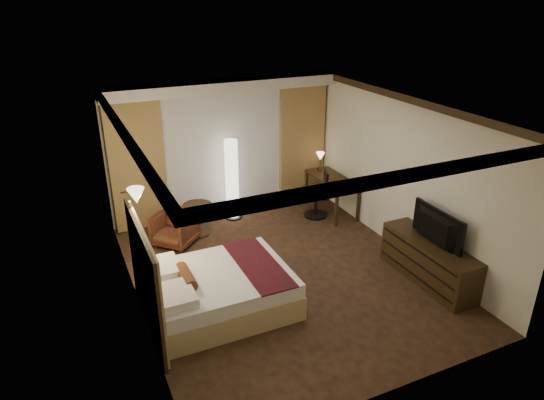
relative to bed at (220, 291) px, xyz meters
name	(u,v)px	position (x,y,z in m)	size (l,w,h in m)	color
floor	(282,274)	(1.20, 0.43, -0.29)	(4.50, 5.50, 0.01)	black
ceiling	(284,109)	(1.20, 0.43, 2.41)	(4.50, 5.50, 0.01)	white
back_wall	(223,147)	(1.20, 3.18, 1.06)	(4.50, 0.02, 2.70)	white
left_wall	(131,226)	(-1.05, 0.43, 1.06)	(0.02, 5.50, 2.70)	white
right_wall	(403,175)	(3.45, 0.43, 1.06)	(0.02, 5.50, 2.70)	white
crown_molding	(284,113)	(1.20, 0.43, 2.35)	(4.50, 5.50, 0.12)	black
soffit	(224,86)	(1.20, 2.93, 2.31)	(4.50, 0.50, 0.20)	white
curtain_sheer	(224,153)	(1.20, 3.10, 0.96)	(2.48, 0.04, 2.45)	silver
curtain_left_drape	(137,167)	(-0.50, 3.04, 0.96)	(1.00, 0.14, 2.45)	tan
curtain_right_drape	(302,144)	(2.90, 3.04, 0.96)	(1.00, 0.14, 2.45)	tan
wall_sconce	(136,196)	(-0.89, 0.77, 1.33)	(0.24, 0.24, 0.24)	white
bed	(220,291)	(0.00, 0.00, 0.00)	(1.98, 1.55, 0.58)	white
headboard	(146,279)	(-1.00, 0.00, 0.46)	(0.12, 1.85, 1.50)	tan
armchair	(175,227)	(-0.11, 2.15, 0.06)	(0.67, 0.63, 0.69)	#512218
side_table	(198,219)	(0.38, 2.35, 0.01)	(0.55, 0.55, 0.60)	black
floor_lamp	(232,180)	(1.22, 2.75, 0.52)	(0.34, 0.34, 1.63)	white
desk	(331,195)	(3.15, 2.17, 0.09)	(0.55, 1.31, 0.75)	black
desk_lamp	(320,162)	(3.15, 2.68, 0.63)	(0.18, 0.18, 0.34)	#FFD899
office_chair	(316,194)	(2.76, 2.12, 0.20)	(0.47, 0.47, 0.97)	black
dresser	(429,261)	(3.20, -0.67, 0.05)	(0.50, 1.74, 0.68)	black
television	(433,225)	(3.17, -0.67, 0.69)	(1.05, 0.61, 0.14)	black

